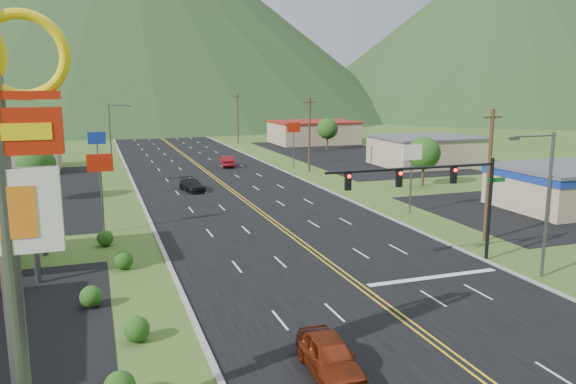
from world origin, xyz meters
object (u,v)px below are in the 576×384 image
object	(u,v)px
car_red_far	(227,161)
streetlight_west	(112,130)
car_red_near	(330,357)
traffic_signal	(440,186)
car_dark_mid	(192,185)
pylon_sign	(1,169)
streetlight_east	(544,195)

from	to	relation	value
car_red_far	streetlight_west	bearing A→B (deg)	-17.44
streetlight_west	car_red_far	xyz separation A→B (m)	(15.47, -7.10, -4.38)
car_red_near	streetlight_west	bearing A→B (deg)	98.85
car_red_near	traffic_signal	bearing A→B (deg)	45.07
car_dark_mid	traffic_signal	bearing A→B (deg)	-80.42
pylon_sign	traffic_signal	bearing A→B (deg)	27.06
car_red_far	pylon_sign	bearing A→B (deg)	78.36
pylon_sign	car_dark_mid	world-z (taller)	pylon_sign
traffic_signal	car_red_near	distance (m)	16.91
pylon_sign	car_red_near	size ratio (longest dim) A/B	3.00
traffic_signal	car_red_far	bearing A→B (deg)	93.15
car_dark_mid	car_red_far	size ratio (longest dim) A/B	0.97
traffic_signal	streetlight_west	size ratio (longest dim) A/B	1.46
streetlight_west	streetlight_east	bearing A→B (deg)	-69.14
streetlight_west	car_red_near	world-z (taller)	streetlight_west
pylon_sign	car_red_far	xyz separation A→B (m)	(20.80, 60.90, -8.50)
pylon_sign	traffic_signal	size ratio (longest dim) A/B	1.07
streetlight_west	car_red_far	size ratio (longest dim) A/B	1.86
traffic_signal	streetlight_west	bearing A→B (deg)	107.97
streetlight_west	car_dark_mid	xyz separation A→B (m)	(7.43, -24.39, -4.50)
pylon_sign	streetlight_west	world-z (taller)	pylon_sign
traffic_signal	car_red_near	bearing A→B (deg)	-138.71
streetlight_east	pylon_sign	bearing A→B (deg)	-164.15
traffic_signal	streetlight_east	world-z (taller)	streetlight_east
pylon_sign	car_red_near	xyz separation A→B (m)	(11.24, 1.24, -8.50)
streetlight_east	car_dark_mid	bearing A→B (deg)	113.42
streetlight_west	car_dark_mid	bearing A→B (deg)	-73.05
streetlight_west	car_red_near	size ratio (longest dim) A/B	1.93
pylon_sign	streetlight_east	size ratio (longest dim) A/B	1.56
streetlight_east	car_dark_mid	world-z (taller)	streetlight_east
streetlight_east	car_red_far	world-z (taller)	streetlight_east
streetlight_east	car_red_near	size ratio (longest dim) A/B	1.93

